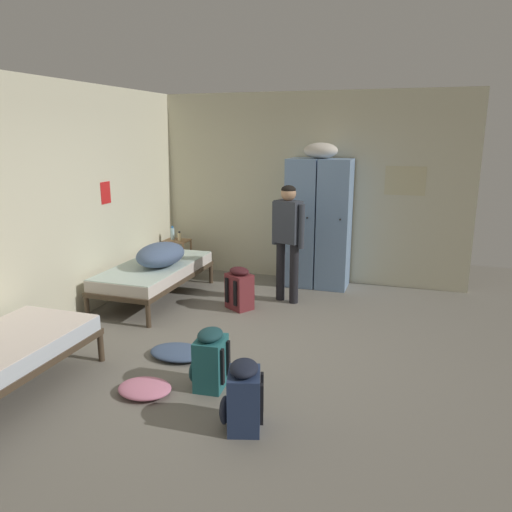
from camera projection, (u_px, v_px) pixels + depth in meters
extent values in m
plane|color=slate|center=(248.00, 350.00, 5.16)|extent=(8.82, 8.82, 0.00)
cube|color=beige|center=(308.00, 188.00, 7.39)|extent=(4.67, 0.06, 2.78)
cube|color=beige|center=(52.00, 208.00, 5.51)|extent=(0.06, 5.51, 2.78)
cube|color=beige|center=(405.00, 181.00, 6.90)|extent=(0.55, 0.01, 0.40)
cube|color=red|center=(106.00, 193.00, 6.38)|extent=(0.01, 0.20, 0.28)
cube|color=#7A9ECC|center=(303.00, 223.00, 7.21)|extent=(0.44, 0.52, 1.85)
cylinder|color=black|center=(307.00, 218.00, 6.89)|extent=(0.02, 0.03, 0.02)
cube|color=#7A9ECC|center=(334.00, 225.00, 7.07)|extent=(0.44, 0.52, 1.85)
cylinder|color=black|center=(340.00, 220.00, 6.75)|extent=(0.02, 0.03, 0.02)
ellipsoid|color=beige|center=(321.00, 151.00, 6.89)|extent=(0.48, 0.36, 0.22)
cylinder|color=#99704C|center=(163.00, 259.00, 7.74)|extent=(0.03, 0.03, 0.55)
cylinder|color=#99704C|center=(184.00, 261.00, 7.64)|extent=(0.03, 0.03, 0.55)
cylinder|color=#99704C|center=(172.00, 255.00, 7.99)|extent=(0.03, 0.03, 0.55)
cylinder|color=#99704C|center=(191.00, 257.00, 7.88)|extent=(0.03, 0.03, 0.55)
cube|color=#99704C|center=(178.00, 263.00, 7.83)|extent=(0.38, 0.30, 0.02)
cube|color=#99704C|center=(177.00, 241.00, 7.74)|extent=(0.38, 0.30, 0.02)
cylinder|color=#473828|center=(87.00, 308.00, 5.99)|extent=(0.06, 0.06, 0.28)
cylinder|color=#473828|center=(148.00, 316.00, 5.74)|extent=(0.06, 0.06, 0.28)
cylinder|color=#473828|center=(161.00, 269.00, 7.69)|extent=(0.06, 0.06, 0.28)
cylinder|color=#473828|center=(211.00, 274.00, 7.43)|extent=(0.06, 0.06, 0.28)
cube|color=#473828|center=(155.00, 277.00, 6.67)|extent=(0.90, 1.90, 0.06)
cube|color=silver|center=(155.00, 270.00, 6.65)|extent=(0.87, 1.84, 0.14)
cube|color=silver|center=(154.00, 265.00, 6.63)|extent=(0.86, 1.82, 0.01)
cylinder|color=#473828|center=(32.00, 337.00, 5.15)|extent=(0.06, 0.06, 0.28)
cylinder|color=#473828|center=(101.00, 348.00, 4.89)|extent=(0.06, 0.06, 0.28)
ellipsoid|color=slate|center=(161.00, 254.00, 6.53)|extent=(0.56, 0.82, 0.30)
cylinder|color=black|center=(294.00, 274.00, 6.51)|extent=(0.12, 0.12, 0.81)
cylinder|color=black|center=(281.00, 271.00, 6.63)|extent=(0.12, 0.12, 0.81)
cube|color=#333842|center=(288.00, 222.00, 6.40)|extent=(0.38, 0.30, 0.55)
cylinder|color=#333842|center=(301.00, 227.00, 6.29)|extent=(0.08, 0.08, 0.57)
cylinder|color=#333842|center=(275.00, 223.00, 6.54)|extent=(0.08, 0.08, 0.57)
sphere|color=tan|center=(288.00, 193.00, 6.31)|extent=(0.20, 0.20, 0.20)
ellipsoid|color=black|center=(289.00, 189.00, 6.30)|extent=(0.19, 0.19, 0.11)
cylinder|color=#B2DBEA|center=(173.00, 234.00, 7.76)|extent=(0.06, 0.06, 0.18)
cylinder|color=#2666B2|center=(172.00, 227.00, 7.74)|extent=(0.03, 0.03, 0.03)
cylinder|color=beige|center=(179.00, 237.00, 7.67)|extent=(0.06, 0.06, 0.12)
cylinder|color=black|center=(179.00, 232.00, 7.65)|extent=(0.03, 0.03, 0.03)
cube|color=navy|center=(244.00, 401.00, 3.76)|extent=(0.32, 0.38, 0.46)
ellipsoid|color=black|center=(225.00, 410.00, 3.78)|extent=(0.15, 0.25, 0.20)
ellipsoid|color=black|center=(244.00, 368.00, 3.69)|extent=(0.29, 0.34, 0.10)
cube|color=black|center=(262.00, 392.00, 3.83)|extent=(0.04, 0.05, 0.32)
cube|color=black|center=(262.00, 404.00, 3.66)|extent=(0.04, 0.05, 0.32)
cube|color=maroon|center=(239.00, 291.00, 6.33)|extent=(0.40, 0.37, 0.46)
ellipsoid|color=#42191E|center=(249.00, 295.00, 6.44)|extent=(0.25, 0.20, 0.20)
ellipsoid|color=#42191E|center=(239.00, 271.00, 6.26)|extent=(0.36, 0.34, 0.10)
cube|color=black|center=(235.00, 293.00, 6.18)|extent=(0.06, 0.05, 0.32)
cube|color=black|center=(227.00, 290.00, 6.31)|extent=(0.06, 0.05, 0.32)
cube|color=#23666B|center=(211.00, 363.00, 4.37)|extent=(0.27, 0.34, 0.46)
ellipsoid|color=#193D42|center=(195.00, 370.00, 4.42)|extent=(0.10, 0.25, 0.20)
ellipsoid|color=#193D42|center=(210.00, 335.00, 4.30)|extent=(0.24, 0.30, 0.10)
cube|color=black|center=(228.00, 358.00, 4.41)|extent=(0.03, 0.05, 0.32)
cube|color=black|center=(223.00, 367.00, 4.25)|extent=(0.03, 0.05, 0.32)
ellipsoid|color=pink|center=(145.00, 388.00, 4.30)|extent=(0.48, 0.39, 0.10)
ellipsoid|color=#42567A|center=(178.00, 352.00, 5.01)|extent=(0.59, 0.43, 0.09)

